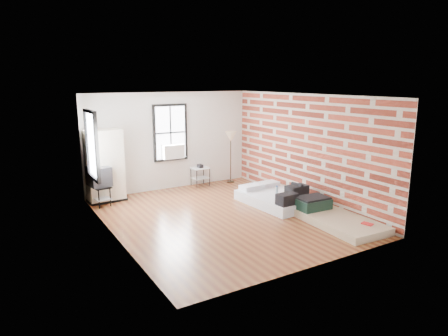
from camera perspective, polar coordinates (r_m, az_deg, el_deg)
ground at (r=9.42m, az=-0.21°, el=-6.97°), size 6.00×6.00×0.00m
room_shell at (r=9.41m, az=-0.13°, el=3.93°), size 5.02×6.02×2.80m
mattress_main at (r=10.40m, az=7.81°, el=-4.21°), size 1.54×2.01×0.62m
mattress_bare at (r=9.35m, az=15.19°, el=-6.70°), size 1.21×2.15×0.45m
wardrobe at (r=10.83m, az=-16.68°, el=0.27°), size 0.99×0.60×1.90m
side_table at (r=11.96m, az=-3.42°, el=-0.51°), size 0.53×0.44×0.67m
floor_lamp at (r=12.23m, az=0.97°, el=4.14°), size 0.34×0.34×1.59m
tv_stand at (r=10.59m, az=-17.39°, el=-1.30°), size 0.56×0.75×1.00m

